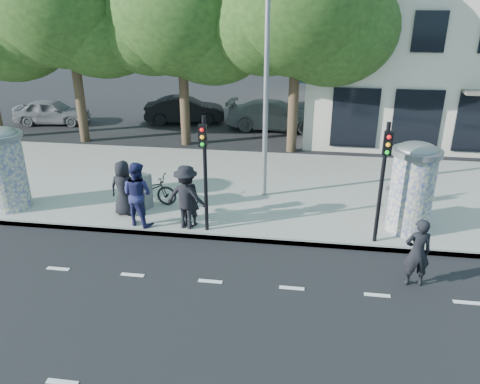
% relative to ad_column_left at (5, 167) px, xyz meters
% --- Properties ---
extents(ground, '(120.00, 120.00, 0.00)m').
position_rel_ad_column_left_xyz_m(ground, '(7.20, -4.50, -1.54)').
color(ground, black).
rests_on(ground, ground).
extents(sidewalk, '(40.00, 8.00, 0.15)m').
position_rel_ad_column_left_xyz_m(sidewalk, '(7.20, 3.00, -1.46)').
color(sidewalk, gray).
rests_on(sidewalk, ground).
extents(curb, '(40.00, 0.10, 0.16)m').
position_rel_ad_column_left_xyz_m(curb, '(7.20, -0.95, -1.46)').
color(curb, slate).
rests_on(curb, ground).
extents(lane_dash_far, '(32.00, 0.12, 0.01)m').
position_rel_ad_column_left_xyz_m(lane_dash_far, '(7.20, -3.10, -1.53)').
color(lane_dash_far, silver).
rests_on(lane_dash_far, ground).
extents(ad_column_left, '(1.36, 1.36, 2.65)m').
position_rel_ad_column_left_xyz_m(ad_column_left, '(0.00, 0.00, 0.00)').
color(ad_column_left, beige).
rests_on(ad_column_left, sidewalk).
extents(ad_column_right, '(1.36, 1.36, 2.65)m').
position_rel_ad_column_left_xyz_m(ad_column_right, '(12.40, 0.20, 0.00)').
color(ad_column_right, beige).
rests_on(ad_column_right, sidewalk).
extents(traffic_pole_near, '(0.22, 0.31, 3.40)m').
position_rel_ad_column_left_xyz_m(traffic_pole_near, '(6.60, -0.71, 0.69)').
color(traffic_pole_near, black).
rests_on(traffic_pole_near, sidewalk).
extents(traffic_pole_far, '(0.22, 0.31, 3.40)m').
position_rel_ad_column_left_xyz_m(traffic_pole_far, '(11.40, -0.71, 0.69)').
color(traffic_pole_far, black).
rests_on(traffic_pole_far, sidewalk).
extents(street_lamp, '(0.25, 0.93, 8.00)m').
position_rel_ad_column_left_xyz_m(street_lamp, '(8.00, 2.13, 3.26)').
color(street_lamp, slate).
rests_on(street_lamp, sidewalk).
extents(tree_near_left, '(6.80, 6.80, 8.97)m').
position_rel_ad_column_left_xyz_m(tree_near_left, '(3.70, 8.20, 4.53)').
color(tree_near_left, '#38281C').
rests_on(tree_near_left, ground).
extents(tree_center, '(7.00, 7.00, 9.30)m').
position_rel_ad_column_left_xyz_m(tree_center, '(8.70, 7.80, 4.77)').
color(tree_center, '#38281C').
rests_on(tree_center, ground).
extents(ped_a, '(0.87, 0.57, 1.76)m').
position_rel_ad_column_left_xyz_m(ped_a, '(3.86, 0.01, -0.51)').
color(ped_a, black).
rests_on(ped_a, sidewalk).
extents(ped_b, '(0.64, 0.47, 1.64)m').
position_rel_ad_column_left_xyz_m(ped_b, '(6.03, -0.37, -0.57)').
color(ped_b, black).
rests_on(ped_b, sidewalk).
extents(ped_c, '(1.14, 1.01, 1.95)m').
position_rel_ad_column_left_xyz_m(ped_c, '(4.51, -0.57, -0.41)').
color(ped_c, '#1F214E').
rests_on(ped_c, sidewalk).
extents(ped_d, '(1.35, 0.92, 1.92)m').
position_rel_ad_column_left_xyz_m(ped_d, '(6.00, -0.56, -0.43)').
color(ped_d, black).
rests_on(ped_d, sidewalk).
extents(man_road, '(0.68, 0.49, 1.75)m').
position_rel_ad_column_left_xyz_m(man_road, '(12.11, -2.48, -0.66)').
color(man_road, black).
rests_on(man_road, ground).
extents(bicycle, '(0.78, 1.97, 1.02)m').
position_rel_ad_column_left_xyz_m(bicycle, '(4.30, 0.93, -0.88)').
color(bicycle, black).
rests_on(bicycle, sidewalk).
extents(cabinet_left, '(0.65, 0.57, 1.14)m').
position_rel_ad_column_left_xyz_m(cabinet_left, '(4.22, 0.60, -0.82)').
color(cabinet_left, slate).
rests_on(cabinet_left, sidewalk).
extents(cabinet_right, '(0.59, 0.50, 1.05)m').
position_rel_ad_column_left_xyz_m(cabinet_right, '(12.05, 0.71, -0.86)').
color(cabinet_right, gray).
rests_on(cabinet_right, sidewalk).
extents(car_left, '(2.05, 4.14, 1.36)m').
position_rel_ad_column_left_xyz_m(car_left, '(-4.53, 10.91, -0.86)').
color(car_left, slate).
rests_on(car_left, ground).
extents(car_mid, '(2.33, 4.55, 1.43)m').
position_rel_ad_column_left_xyz_m(car_mid, '(2.60, 12.27, -0.82)').
color(car_mid, black).
rests_on(car_mid, ground).
extents(car_right, '(2.36, 5.23, 1.49)m').
position_rel_ad_column_left_xyz_m(car_right, '(7.70, 11.60, -0.79)').
color(car_right, slate).
rests_on(car_right, ground).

